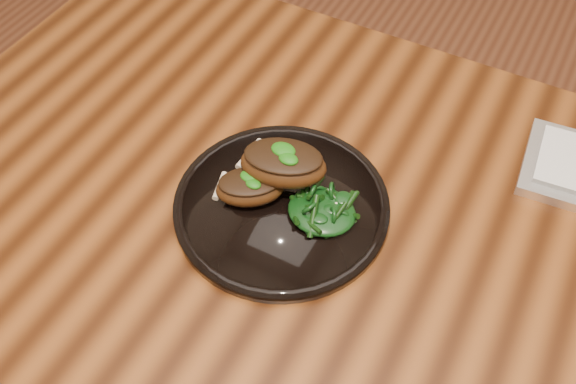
% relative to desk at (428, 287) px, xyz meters
% --- Properties ---
extents(desk, '(1.60, 0.80, 0.75)m').
position_rel_desk_xyz_m(desk, '(0.00, 0.00, 0.00)').
color(desk, black).
rests_on(desk, ground).
extents(plate, '(0.30, 0.30, 0.02)m').
position_rel_desk_xyz_m(plate, '(-0.22, -0.03, 0.09)').
color(plate, black).
rests_on(plate, desk).
extents(lamb_chop_front, '(0.11, 0.10, 0.04)m').
position_rel_desk_xyz_m(lamb_chop_front, '(-0.26, -0.04, 0.12)').
color(lamb_chop_front, '#42220C').
rests_on(lamb_chop_front, plate).
extents(lamb_chop_back, '(0.13, 0.11, 0.05)m').
position_rel_desk_xyz_m(lamb_chop_back, '(-0.23, -0.00, 0.14)').
color(lamb_chop_back, '#42220C').
rests_on(lamb_chop_back, plate).
extents(herb_smear, '(0.09, 0.06, 0.01)m').
position_rel_desk_xyz_m(herb_smear, '(-0.25, 0.03, 0.10)').
color(herb_smear, '#0B4A08').
rests_on(herb_smear, plate).
extents(greens_heap, '(0.09, 0.09, 0.03)m').
position_rel_desk_xyz_m(greens_heap, '(-0.16, -0.03, 0.12)').
color(greens_heap, black).
rests_on(greens_heap, plate).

